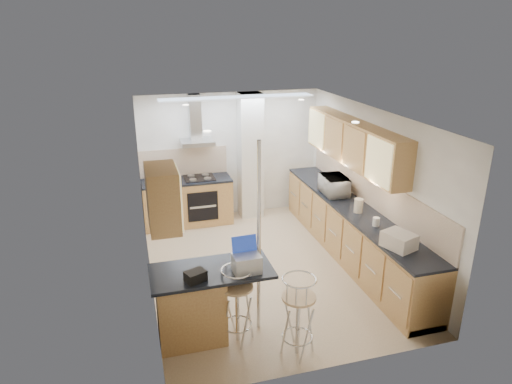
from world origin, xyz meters
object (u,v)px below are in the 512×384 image
object	(u,v)px
bar_stool_end	(298,316)
bread_bin	(399,240)
microwave	(334,185)
laptop	(247,264)
bar_stool_near	(237,305)

from	to	relation	value
bar_stool_end	bread_bin	size ratio (longest dim) A/B	2.57
microwave	bread_bin	distance (m)	2.10
laptop	bread_bin	world-z (taller)	laptop
microwave	bar_stool_near	xyz separation A→B (m)	(-2.28, -2.21, -0.58)
bar_stool_near	microwave	bearing A→B (deg)	67.47
microwave	laptop	world-z (taller)	microwave
laptop	microwave	bearing A→B (deg)	42.85
microwave	bar_stool_end	bearing A→B (deg)	150.93
bar_stool_end	bread_bin	xyz separation A→B (m)	(1.61, 0.54, 0.51)
microwave	bar_stool_end	size ratio (longest dim) A/B	0.57
microwave	bar_stool_near	world-z (taller)	microwave
laptop	bar_stool_near	bearing A→B (deg)	-174.07
bread_bin	bar_stool_end	bearing A→B (deg)	179.30
microwave	bread_bin	bearing A→B (deg)	-178.15
bar_stool_end	microwave	bearing A→B (deg)	-0.83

